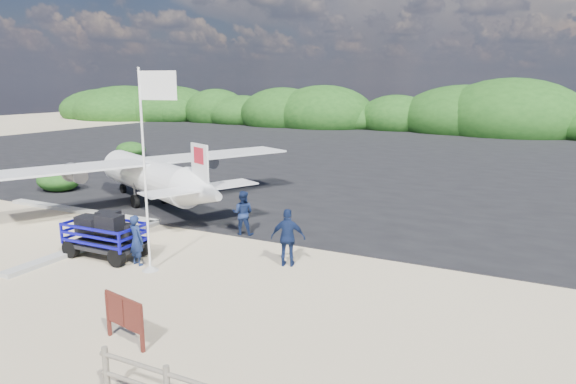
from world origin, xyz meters
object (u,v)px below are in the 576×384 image
Objects in this scene: crew_a at (136,240)px; crew_c at (288,238)px; crew_b at (243,213)px; aircraft_small at (263,146)px; baggage_cart at (107,257)px; flagpole at (150,270)px; signboard at (126,343)px.

crew_a is 5.03m from crew_c.
crew_c reaches higher than crew_b.
crew_a is at bearing 74.20° from aircraft_small.
baggage_cart is 5.35m from crew_b.
baggage_cart is 2.29m from flagpole.
aircraft_small is (-15.77, 34.37, 0.00)m from signboard.
crew_a is (-0.74, 0.23, 0.85)m from flagpole.
crew_c is at bearing 127.52° from crew_b.
baggage_cart is at bearing 41.11° from crew_b.
crew_b is 0.29× the size of aircraft_small.
signboard is at bearing 62.07° from crew_c.
crew_a is at bearing 140.84° from signboard.
crew_a is (-3.49, 4.17, 0.85)m from signboard.
baggage_cart is 2.04× the size of signboard.
flagpole reaches higher than signboard.
crew_b is 3.98m from crew_c.
crew_a is at bearing 7.00° from crew_c.
flagpole is 1.03× the size of aircraft_small.
crew_c is at bearing -143.13° from crew_a.
flagpole is at bearing 75.25° from aircraft_small.
crew_c is (1.04, 6.35, 0.97)m from signboard.
crew_c is at bearing 91.58° from signboard.
crew_b reaches higher than crew_a.
aircraft_small reaches higher than baggage_cart.
crew_a is 4.73m from crew_b.
aircraft_small is (-13.02, 30.43, 0.00)m from flagpole.
flagpole is 3.76× the size of crew_a.
crew_b is at bearing 82.91° from flagpole.
baggage_cart is 0.48× the size of aircraft_small.
baggage_cart is at bearing 71.74° from aircraft_small.
aircraft_small is at bearing -78.09° from crew_b.
flagpole reaches higher than crew_c.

